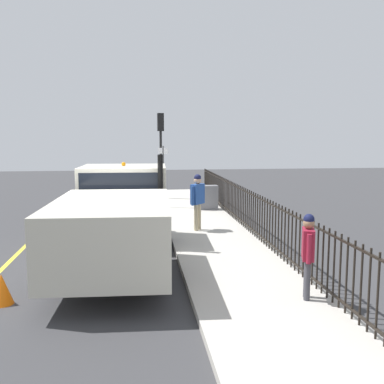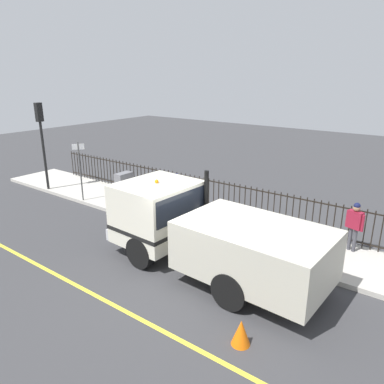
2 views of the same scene
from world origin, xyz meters
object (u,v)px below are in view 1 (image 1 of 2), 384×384
Objects in this scene: utility_cabinet at (208,197)px; traffic_light_near at (161,138)px; worker_standing at (198,196)px; street_sign at (163,170)px; traffic_cone at (2,289)px; pedestrian_distant at (308,247)px; work_truck at (119,211)px.

traffic_light_near is at bearing 116.14° from utility_cabinet.
street_sign is at bearing -129.45° from worker_standing.
worker_standing is 3.07× the size of traffic_cone.
utility_cabinet is 2.23m from street_sign.
pedestrian_distant is 0.39× the size of traffic_light_near.
traffic_light_near is at bearing 83.73° from work_truck.
traffic_cone is at bearing 0.89° from worker_standing.
work_truck is at bearing 50.96° from traffic_cone.
traffic_light_near reaches higher than worker_standing.
traffic_light_near is at bearing 26.45° from pedestrian_distant.
pedestrian_distant reaches higher than utility_cabinet.
utility_cabinet is at bearing 59.60° from traffic_cone.
work_truck is 2.57× the size of street_sign.
utility_cabinet is (3.32, 6.64, -0.65)m from work_truck.
traffic_cone is 10.74m from street_sign.
work_truck is 1.63× the size of traffic_light_near.
worker_standing is 4.08m from utility_cabinet.
traffic_cone is at bearing -126.38° from work_truck.
utility_cabinet is at bearing 110.98° from traffic_light_near.
work_truck reaches higher than worker_standing.
work_truck is 11.36× the size of traffic_cone.
traffic_cone is at bearing -120.40° from utility_cabinet.
worker_standing is at bearing -103.87° from utility_cabinet.
worker_standing is at bearing -80.27° from street_sign.
work_truck is at bearing -116.53° from utility_cabinet.
street_sign is (-0.05, -2.74, -1.30)m from traffic_light_near.
pedestrian_distant is 13.81m from traffic_light_near.
traffic_light_near is at bearing -133.38° from worker_standing.
traffic_light_near is (-1.94, 13.54, 1.92)m from pedestrian_distant.
work_truck is 3.60m from worker_standing.
worker_standing is at bearing 51.90° from work_truck.
traffic_cone is at bearing 100.18° from pedestrian_distant.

